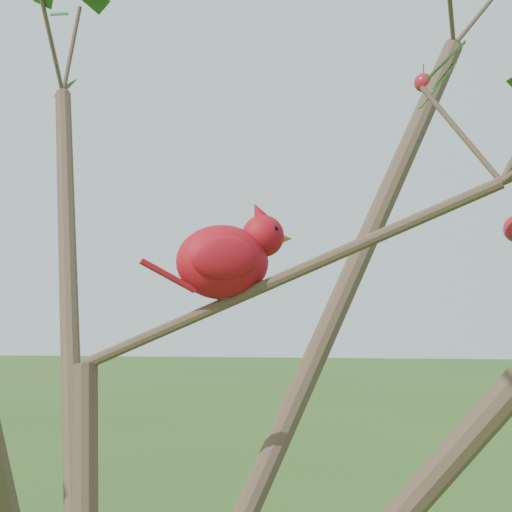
% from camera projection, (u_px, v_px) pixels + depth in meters
% --- Properties ---
extents(crabapple_tree, '(2.35, 2.05, 2.95)m').
position_uv_depth(crabapple_tree, '(107.00, 241.00, 1.05)').
color(crabapple_tree, '#483526').
rests_on(crabapple_tree, ground).
extents(cardinal, '(0.22, 0.15, 0.16)m').
position_uv_depth(cardinal, '(227.00, 258.00, 1.14)').
color(cardinal, red).
rests_on(cardinal, ground).
extents(distant_trees, '(35.51, 18.23, 3.29)m').
position_uv_depth(distant_trees, '(365.00, 338.00, 24.99)').
color(distant_trees, '#483526').
rests_on(distant_trees, ground).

